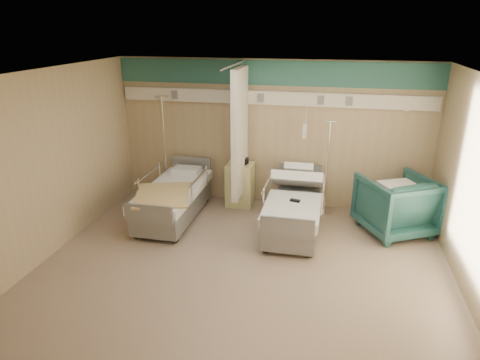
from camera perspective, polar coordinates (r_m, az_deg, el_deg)
name	(u,v)px	position (r m, az deg, el deg)	size (l,w,h in m)	color
ground	(244,264)	(6.54, 0.55, -11.17)	(6.00, 5.00, 0.00)	gray
room_walls	(246,140)	(6.04, 0.83, 5.40)	(6.04, 5.04, 2.82)	tan
bed_right	(294,213)	(7.46, 7.17, -4.45)	(1.00, 2.16, 0.63)	white
bed_left	(173,203)	(7.93, -8.86, -3.00)	(1.00, 2.16, 0.63)	white
bedside_cabinet	(240,184)	(8.40, 0.00, -0.59)	(0.50, 0.48, 0.85)	#CECB81
visitor_armchair	(396,205)	(7.74, 20.07, -3.13)	(1.08, 1.11, 1.01)	#1E4B48
waffle_blanket	(401,176)	(7.53, 20.67, 0.54)	(0.57, 0.50, 0.06)	white
iv_stand_right	(325,194)	(8.25, 11.27, -1.87)	(0.32, 0.32, 1.77)	silver
iv_stand_left	(167,179)	(8.82, -9.76, 0.20)	(0.38, 0.38, 2.11)	silver
call_remote	(295,200)	(7.13, 7.34, -2.73)	(0.16, 0.07, 0.04)	black
tan_blanket	(163,195)	(7.41, -10.29, -1.98)	(0.89, 1.12, 0.04)	tan
toiletry_bag	(242,161)	(8.25, 0.21, 2.61)	(0.24, 0.15, 0.13)	black
white_cup	(235,160)	(8.24, -0.69, 2.64)	(0.10, 0.10, 0.14)	white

